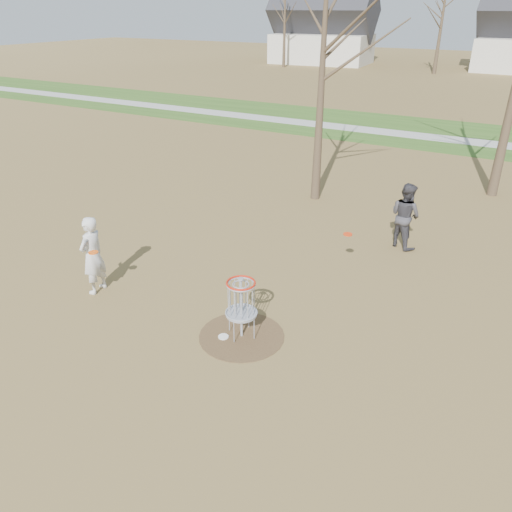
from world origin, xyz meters
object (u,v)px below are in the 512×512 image
Objects in this scene: player_standing at (92,255)px; disc_golf_basket at (241,299)px; player_throwing at (405,216)px; disc_grounded at (223,337)px.

disc_golf_basket is (4.00, 0.12, -0.05)m from player_standing.
player_throwing reaches higher than disc_golf_basket.
disc_grounded is 0.97m from disc_golf_basket.
player_standing is 8.74× the size of disc_grounded.
player_throwing is at bearing 71.79° from disc_grounded.
disc_grounded is (3.69, -0.12, -0.94)m from player_standing.
player_standing reaches higher than disc_golf_basket.
disc_grounded is (-2.06, -6.26, -0.92)m from player_throwing.
player_standing is 8.41m from player_throwing.
player_standing reaches higher than player_throwing.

